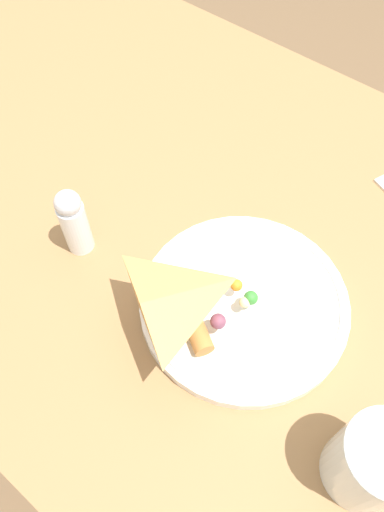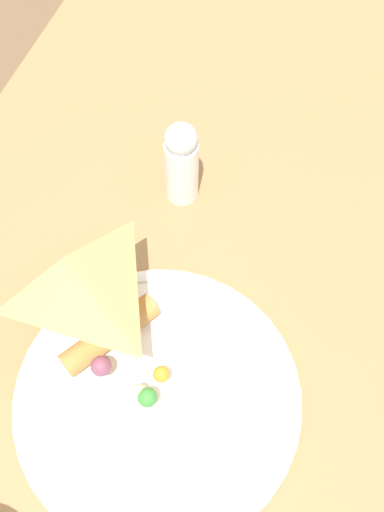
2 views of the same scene
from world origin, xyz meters
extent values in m
plane|color=brown|center=(0.00, 0.00, 0.00)|extent=(6.00, 6.00, 0.00)
cube|color=olive|center=(0.00, 0.00, 0.74)|extent=(1.29, 0.79, 0.03)
cube|color=brown|center=(0.59, -0.35, 0.36)|extent=(0.06, 0.06, 0.72)
cylinder|color=white|center=(-0.18, 0.08, 0.76)|extent=(0.26, 0.26, 0.02)
torus|color=white|center=(-0.18, 0.08, 0.77)|extent=(0.25, 0.25, 0.01)
pyramid|color=tan|center=(-0.17, 0.09, 0.78)|extent=(0.15, 0.15, 0.02)
cylinder|color=#B77A3D|center=(-0.14, 0.14, 0.78)|extent=(0.10, 0.07, 0.02)
sphere|color=#7A4256|center=(-0.18, 0.13, 0.79)|extent=(0.02, 0.02, 0.02)
sphere|color=#EFDB93|center=(-0.19, 0.09, 0.79)|extent=(0.01, 0.01, 0.01)
sphere|color=#388433|center=(-0.19, 0.08, 0.79)|extent=(0.02, 0.02, 0.02)
sphere|color=orange|center=(-0.17, 0.08, 0.79)|extent=(0.01, 0.01, 0.01)
cylinder|color=white|center=(-0.39, 0.16, 0.80)|extent=(0.08, 0.08, 0.10)
cylinder|color=white|center=(-0.39, 0.16, 0.79)|extent=(0.07, 0.07, 0.09)
cylinder|color=white|center=(0.05, 0.14, 0.79)|extent=(0.04, 0.04, 0.08)
sphere|color=silver|center=(0.05, 0.14, 0.84)|extent=(0.03, 0.03, 0.03)
camera|label=1|loc=(-0.31, 0.34, 1.32)|focal=35.00mm
camera|label=2|loc=(-0.33, -0.01, 1.33)|focal=45.00mm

